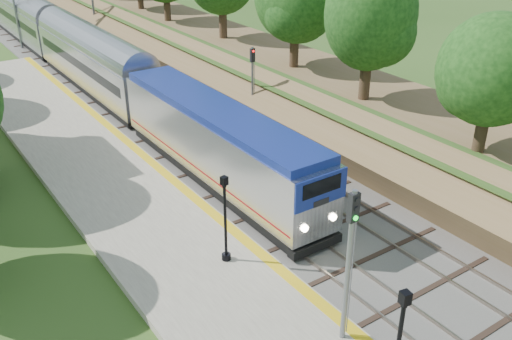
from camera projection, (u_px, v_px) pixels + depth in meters
trackbed at (43, 34)px, 64.26m from camera, size 9.50×170.00×0.28m
platform at (153, 225)px, 28.20m from camera, size 6.40×68.00×0.38m
yellow_stripe at (203, 205)px, 29.55m from camera, size 0.55×68.00×0.01m
embankment at (111, 9)px, 67.64m from camera, size 10.64×170.00×11.70m
lamppost_far at (225, 224)px, 24.50m from camera, size 0.41×0.41×4.14m
signal_platform at (350, 252)px, 19.31m from camera, size 0.36×0.29×6.16m
signal_farside at (253, 79)px, 38.35m from camera, size 0.31×0.24×5.59m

